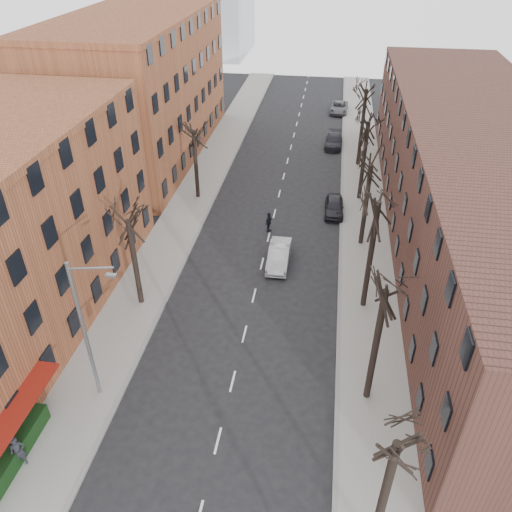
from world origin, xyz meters
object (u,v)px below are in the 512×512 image
at_px(silver_sedan, 279,255).
at_px(parked_car_mid, 334,141).
at_px(pedestrian_a, 18,452).
at_px(parked_car_near, 334,206).

xyz_separation_m(silver_sedan, parked_car_mid, (3.59, 24.75, -0.07)).
bearing_deg(silver_sedan, pedestrian_a, -118.82).
distance_m(parked_car_near, parked_car_mid, 16.11).
height_order(silver_sedan, parked_car_near, silver_sedan).
distance_m(parked_car_near, pedestrian_a, 31.20).
height_order(silver_sedan, pedestrian_a, pedestrian_a).
height_order(parked_car_near, pedestrian_a, pedestrian_a).
height_order(parked_car_near, parked_car_mid, parked_car_near).
bearing_deg(parked_car_mid, parked_car_near, -86.02).
xyz_separation_m(parked_car_mid, pedestrian_a, (-13.96, -43.78, 0.43)).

